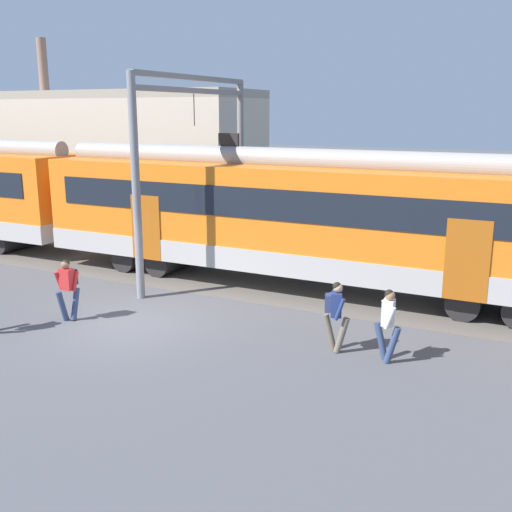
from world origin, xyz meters
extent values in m
plane|color=#515156|center=(0.00, 0.00, 0.00)|extent=(160.00, 160.00, 0.00)
cube|color=#605951|center=(-8.15, 5.21, 0.01)|extent=(80.00, 4.40, 0.01)
cube|color=#B2ADA8|center=(2.85, 5.21, 1.05)|extent=(18.00, 3.06, 0.70)
cube|color=orange|center=(2.85, 5.21, 2.60)|extent=(18.00, 3.00, 2.40)
cube|color=black|center=(2.85, 3.70, 2.80)|extent=(16.56, 0.03, 0.90)
cube|color=#AC5413|center=(7.80, 3.69, 1.75)|extent=(1.10, 0.04, 2.10)
cube|color=#AC5413|center=(-2.10, 3.69, 1.75)|extent=(1.10, 0.04, 2.10)
cylinder|color=gray|center=(2.85, 5.21, 3.98)|extent=(17.64, 0.70, 0.70)
cube|color=black|center=(0.15, 5.21, 4.53)|extent=(0.70, 0.12, 0.40)
cylinder|color=black|center=(7.73, 5.21, 0.45)|extent=(0.90, 2.40, 0.90)
cylinder|color=black|center=(-2.03, 5.21, 0.45)|extent=(0.90, 2.40, 0.90)
cylinder|color=black|center=(-3.43, 5.21, 0.45)|extent=(0.90, 2.40, 0.90)
cylinder|color=black|center=(-9.47, 5.21, 0.45)|extent=(0.90, 2.40, 0.90)
cylinder|color=navy|center=(-1.69, -0.59, 0.43)|extent=(0.16, 0.36, 0.87)
cylinder|color=navy|center=(-1.50, -0.31, 0.43)|extent=(0.16, 0.36, 0.87)
cube|color=red|center=(-1.60, -0.45, 1.14)|extent=(0.36, 0.25, 0.56)
cylinder|color=red|center=(-1.37, -0.38, 1.09)|extent=(0.09, 0.25, 0.52)
cylinder|color=red|center=(-1.82, -0.53, 1.09)|extent=(0.09, 0.25, 0.52)
sphere|color=brown|center=(-1.60, -0.47, 1.53)|extent=(0.22, 0.22, 0.22)
sphere|color=black|center=(-1.60, -0.45, 1.56)|extent=(0.20, 0.20, 0.20)
cube|color=black|center=(-1.59, -0.27, 1.16)|extent=(0.28, 0.16, 0.40)
cylinder|color=#6B6051|center=(5.56, 0.65, 0.43)|extent=(0.38, 0.25, 0.87)
cylinder|color=#6B6051|center=(5.24, 0.74, 0.43)|extent=(0.38, 0.25, 0.87)
cube|color=navy|center=(5.40, 0.69, 1.14)|extent=(0.34, 0.42, 0.56)
cylinder|color=navy|center=(5.26, 0.88, 1.09)|extent=(0.26, 0.16, 0.52)
cylinder|color=navy|center=(5.55, 0.51, 1.09)|extent=(0.26, 0.16, 0.52)
sphere|color=tan|center=(5.42, 0.70, 1.53)|extent=(0.22, 0.22, 0.22)
sphere|color=black|center=(5.40, 0.69, 1.56)|extent=(0.20, 0.20, 0.20)
cube|color=navy|center=(5.23, 0.64, 1.16)|extent=(0.24, 0.32, 0.40)
cylinder|color=navy|center=(6.75, 0.57, 0.43)|extent=(0.36, 0.17, 0.87)
cylinder|color=navy|center=(6.46, 0.73, 0.43)|extent=(0.36, 0.17, 0.87)
cube|color=silver|center=(6.60, 0.65, 1.14)|extent=(0.26, 0.38, 0.56)
cylinder|color=silver|center=(6.51, 0.86, 1.09)|extent=(0.25, 0.11, 0.52)
cylinder|color=silver|center=(6.70, 0.43, 1.09)|extent=(0.25, 0.11, 0.52)
sphere|color=#9E7051|center=(6.62, 0.65, 1.53)|extent=(0.22, 0.22, 0.22)
sphere|color=black|center=(6.60, 0.65, 1.56)|extent=(0.20, 0.20, 0.20)
cylinder|color=gray|center=(-1.12, 2.01, 3.25)|extent=(0.24, 0.24, 6.50)
cylinder|color=gray|center=(-1.12, 8.41, 3.25)|extent=(0.24, 0.24, 6.50)
cube|color=gray|center=(-1.12, 5.21, 6.45)|extent=(0.20, 6.40, 0.16)
cube|color=gray|center=(-1.12, 5.21, 6.05)|extent=(0.20, 6.40, 0.16)
cylinder|color=black|center=(-1.12, 5.21, 5.45)|extent=(0.03, 0.03, 1.00)
cube|color=beige|center=(-10.99, 13.19, 3.00)|extent=(15.30, 5.00, 6.00)
cube|color=#9F9686|center=(-10.99, 13.19, 6.20)|extent=(15.30, 5.00, 0.40)
cylinder|color=#8C6656|center=(-15.58, 13.19, 7.60)|extent=(0.50, 0.50, 3.20)
camera|label=1|loc=(9.52, -11.73, 5.41)|focal=42.00mm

